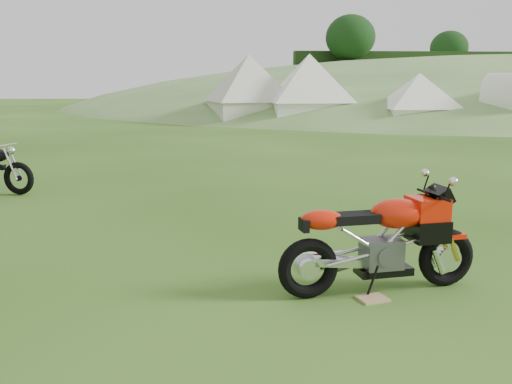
{
  "coord_description": "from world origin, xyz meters",
  "views": [
    {
      "loc": [
        -0.74,
        -5.99,
        2.01
      ],
      "look_at": [
        -0.23,
        0.4,
        0.75
      ],
      "focal_mm": 40.0,
      "sensor_mm": 36.0,
      "label": 1
    }
  ],
  "objects_px": {
    "plywood_board": "(373,299)",
    "tent_mid": "(309,92)",
    "sport_motorcycle": "(380,234)",
    "tent_right": "(418,99)",
    "tent_left": "(249,92)"
  },
  "relations": [
    {
      "from": "plywood_board",
      "to": "tent_left",
      "type": "distance_m",
      "value": 22.62
    },
    {
      "from": "sport_motorcycle",
      "to": "plywood_board",
      "type": "relative_size",
      "value": 7.26
    },
    {
      "from": "plywood_board",
      "to": "tent_mid",
      "type": "relative_size",
      "value": 0.08
    },
    {
      "from": "plywood_board",
      "to": "tent_left",
      "type": "height_order",
      "value": "tent_left"
    },
    {
      "from": "plywood_board",
      "to": "tent_right",
      "type": "distance_m",
      "value": 20.35
    },
    {
      "from": "sport_motorcycle",
      "to": "tent_mid",
      "type": "xyz_separation_m",
      "value": [
        2.98,
        21.32,
        0.91
      ]
    },
    {
      "from": "plywood_board",
      "to": "tent_mid",
      "type": "distance_m",
      "value": 21.8
    },
    {
      "from": "plywood_board",
      "to": "tent_mid",
      "type": "bearing_deg",
      "value": 81.82
    },
    {
      "from": "plywood_board",
      "to": "tent_left",
      "type": "xyz_separation_m",
      "value": [
        0.37,
        22.57,
        1.48
      ]
    },
    {
      "from": "sport_motorcycle",
      "to": "tent_mid",
      "type": "bearing_deg",
      "value": 73.23
    },
    {
      "from": "sport_motorcycle",
      "to": "tent_right",
      "type": "distance_m",
      "value": 20.09
    },
    {
      "from": "tent_mid",
      "to": "tent_right",
      "type": "xyz_separation_m",
      "value": [
        4.26,
        -2.6,
        -0.26
      ]
    },
    {
      "from": "tent_right",
      "to": "plywood_board",
      "type": "bearing_deg",
      "value": -108.56
    },
    {
      "from": "plywood_board",
      "to": "tent_left",
      "type": "relative_size",
      "value": 0.08
    },
    {
      "from": "tent_left",
      "to": "tent_right",
      "type": "distance_m",
      "value": 7.88
    }
  ]
}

